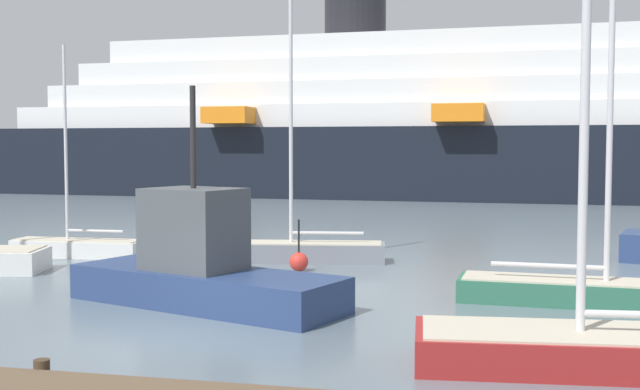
% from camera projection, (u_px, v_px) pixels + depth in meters
% --- Properties ---
extents(ground_plane, '(600.00, 600.00, 0.00)m').
position_uv_depth(ground_plane, '(153.00, 343.00, 15.80)').
color(ground_plane, slate).
extents(sailboat_0, '(6.98, 2.66, 12.82)m').
position_uv_depth(sailboat_0, '(611.00, 338.00, 13.87)').
color(sailboat_0, maroon).
rests_on(sailboat_0, ground_plane).
extents(sailboat_2, '(5.52, 2.05, 9.06)m').
position_uv_depth(sailboat_2, '(304.00, 248.00, 26.68)').
color(sailboat_2, gray).
rests_on(sailboat_2, ground_plane).
extents(sailboat_3, '(4.68, 1.19, 7.37)m').
position_uv_depth(sailboat_3, '(77.00, 245.00, 27.85)').
color(sailboat_3, white).
rests_on(sailboat_3, ground_plane).
extents(sailboat_4, '(6.21, 1.90, 8.72)m').
position_uv_depth(sailboat_4, '(585.00, 287.00, 19.54)').
color(sailboat_4, '#2D6B51').
rests_on(sailboat_4, ground_plane).
extents(fishing_boat_1, '(7.45, 4.52, 5.35)m').
position_uv_depth(fishing_boat_1, '(201.00, 267.00, 19.42)').
color(fishing_boat_1, navy).
rests_on(fishing_boat_1, ground_plane).
extents(channel_buoy_0, '(0.59, 0.59, 1.62)m').
position_uv_depth(channel_buoy_0, '(299.00, 261.00, 24.69)').
color(channel_buoy_0, red).
rests_on(channel_buoy_0, ground_plane).
extents(cruise_ship, '(94.89, 18.41, 16.70)m').
position_uv_depth(cruise_ship, '(581.00, 125.00, 57.84)').
color(cruise_ship, black).
rests_on(cruise_ship, ground_plane).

